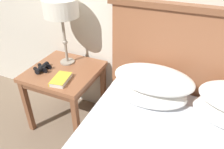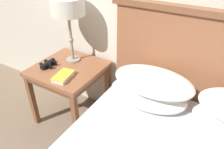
% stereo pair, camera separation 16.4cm
% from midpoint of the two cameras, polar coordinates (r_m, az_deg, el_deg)
% --- Properties ---
extents(nightstand, '(0.58, 0.58, 0.58)m').
position_cam_midpoint_polar(nightstand, '(2.00, -8.89, 0.04)').
color(nightstand, brown).
rests_on(nightstand, ground_plane).
extents(table_lamp, '(0.29, 0.29, 0.57)m').
position_cam_midpoint_polar(table_lamp, '(1.89, -8.96, 16.67)').
color(table_lamp, gray).
rests_on(table_lamp, nightstand).
extents(book_on_nightstand, '(0.15, 0.21, 0.04)m').
position_cam_midpoint_polar(book_on_nightstand, '(1.80, -10.15, -0.52)').
color(book_on_nightstand, silver).
rests_on(book_on_nightstand, nightstand).
extents(binoculars_pair, '(0.14, 0.16, 0.05)m').
position_cam_midpoint_polar(binoculars_pair, '(2.00, -14.15, 2.65)').
color(binoculars_pair, black).
rests_on(binoculars_pair, nightstand).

